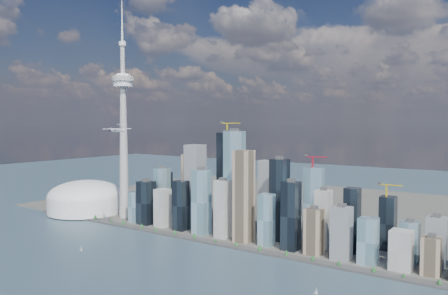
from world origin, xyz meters
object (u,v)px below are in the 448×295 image
Objects in this scene: sailboat_west at (81,249)px; sailboat_east at (316,291)px; needle_tower at (123,126)px; dome_stadium at (86,198)px; airplane at (118,130)px.

sailboat_east is at bearing 10.31° from sailboat_west.
needle_tower is 668.08m from sailboat_east.
dome_stadium is 759.45m from sailboat_east.
sailboat_west is at bearing -71.58° from airplane.
sailboat_west is 1.07× the size of sailboat_east.
needle_tower is at bearing 123.89° from sailboat_west.
dome_stadium is at bearing 143.90° from sailboat_west.
airplane is 244.03m from sailboat_west.
dome_stadium is at bearing -175.58° from sailboat_east.
needle_tower is 8.42× the size of airplane.
needle_tower reaches higher than sailboat_east.
airplane is 6.47× the size of sailboat_east.
airplane is (288.25, -142.50, 190.49)m from dome_stadium.
needle_tower is at bearing 155.57° from airplane.
sailboat_west is at bearing -59.46° from needle_tower.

